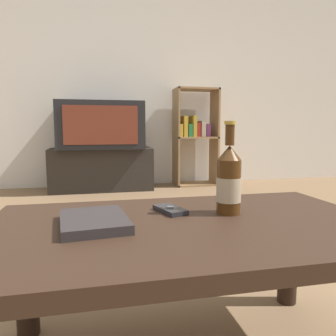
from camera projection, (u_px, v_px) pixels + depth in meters
name	position (u px, v px, depth m)	size (l,w,h in m)	color
back_wall	(115.00, 71.00, 3.68)	(8.00, 0.05, 2.60)	silver
coffee_table	(189.00, 246.00, 0.87)	(1.04, 0.62, 0.41)	#332116
tv_stand	(102.00, 169.00, 3.50)	(1.06, 0.43, 0.45)	#28231E
television	(101.00, 125.00, 3.44)	(0.87, 0.59, 0.48)	black
bookshelf	(195.00, 134.00, 3.75)	(0.48, 0.30, 1.10)	#99754C
beer_bottle	(229.00, 181.00, 0.94)	(0.07, 0.07, 0.27)	#47280F
cell_phone	(170.00, 210.00, 0.96)	(0.09, 0.13, 0.02)	#232328
table_book	(94.00, 221.00, 0.83)	(0.18, 0.23, 0.02)	#2D2828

